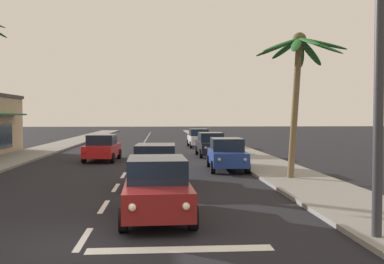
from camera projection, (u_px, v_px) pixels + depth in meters
The scene contains 12 objects.
ground_plane at pixel (81, 244), 9.79m from camera, with size 220.00×220.00×0.00m, color black.
sidewalk_right at pixel (248, 156), 30.28m from camera, with size 3.20×110.00×0.14m, color gray.
sidewalk_left at pixel (17, 158), 29.16m from camera, with size 3.20×110.00×0.14m, color gray.
lane_markings at pixel (140, 159), 29.31m from camera, with size 4.28×86.35×0.01m.
traffic_signal_mast at pixel (230, 0), 9.43m from camera, with size 11.11×0.41×7.53m.
sedan_lead_at_stop_bar at pixel (157, 187), 12.27m from camera, with size 2.06×4.49×1.68m.
sedan_third_in_queue at pixel (155, 164), 18.06m from camera, with size 2.06×4.49×1.68m.
sedan_oncoming_far at pixel (102, 147), 27.84m from camera, with size 2.11×4.51×1.68m.
sedan_parked_nearest_kerb at pixel (227, 154), 23.13m from camera, with size 2.07×4.50×1.68m.
sedan_parked_mid_kerb at pixel (199, 138), 40.13m from camera, with size 2.02×4.48×1.68m.
sedan_parked_far_kerb at pixel (211, 144), 31.09m from camera, with size 2.00×4.47×1.68m.
palm_right_second at pixel (299, 64), 19.19m from camera, with size 4.01×4.05×6.52m.
Camera 1 is at (1.79, -9.84, 2.85)m, focal length 41.00 mm.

